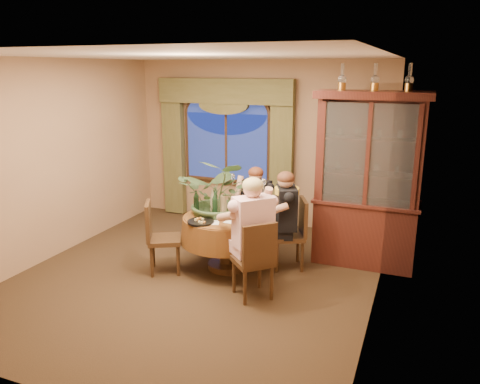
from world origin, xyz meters
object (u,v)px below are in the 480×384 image
at_px(chair_right, 253,259).
at_px(dining_table, 226,242).
at_px(oil_lamp_center, 375,77).
at_px(stoneware_vase, 223,204).
at_px(chair_front_left, 165,238).
at_px(person_back, 256,209).
at_px(chair_back_right, 288,234).
at_px(wine_bottle_1, 213,202).
at_px(person_scarf, 286,221).
at_px(wine_bottle_2, 215,205).
at_px(oil_lamp_left, 342,77).
at_px(wine_bottle_0, 215,198).
at_px(china_cabinet, 368,181).
at_px(centerpiece_plant, 220,166).
at_px(person_pink, 253,237).
at_px(oil_lamp_right, 410,77).
at_px(wine_bottle_3, 196,202).
at_px(olive_bowl, 228,215).
at_px(chair_back, 252,217).

bearing_deg(chair_right, dining_table, 90.00).
height_order(oil_lamp_center, chair_right, oil_lamp_center).
bearing_deg(stoneware_vase, chair_front_left, -142.36).
xyz_separation_m(dining_table, person_back, (0.16, 0.76, 0.27)).
height_order(chair_back_right, chair_front_left, same).
bearing_deg(wine_bottle_1, person_scarf, 16.20).
height_order(chair_front_left, wine_bottle_2, wine_bottle_2).
relative_size(oil_lamp_left, wine_bottle_0, 1.03).
bearing_deg(oil_lamp_center, wine_bottle_0, -161.42).
bearing_deg(oil_lamp_left, oil_lamp_center, 0.00).
relative_size(person_back, wine_bottle_2, 3.91).
distance_m(chair_back_right, wine_bottle_2, 1.08).
xyz_separation_m(china_cabinet, chair_front_left, (-2.43, -1.25, -0.71)).
distance_m(dining_table, centerpiece_plant, 1.04).
distance_m(chair_right, chair_back_right, 0.99).
height_order(china_cabinet, centerpiece_plant, china_cabinet).
height_order(china_cabinet, oil_lamp_left, oil_lamp_left).
distance_m(chair_right, chair_front_left, 1.35).
height_order(person_pink, wine_bottle_2, person_pink).
bearing_deg(oil_lamp_right, wine_bottle_3, -159.76).
distance_m(chair_right, centerpiece_plant, 1.38).
height_order(china_cabinet, oil_lamp_right, oil_lamp_right).
bearing_deg(wine_bottle_3, centerpiece_plant, 29.76).
height_order(person_scarf, wine_bottle_0, person_scarf).
relative_size(oil_lamp_left, olive_bowl, 2.27).
xyz_separation_m(chair_back, stoneware_vase, (-0.15, -0.76, 0.39)).
height_order(person_scarf, wine_bottle_1, person_scarf).
distance_m(person_pink, wine_bottle_0, 1.14).
xyz_separation_m(person_scarf, stoneware_vase, (-0.83, -0.23, 0.20)).
height_order(chair_back_right, chair_back, same).
bearing_deg(olive_bowl, wine_bottle_3, -172.41).
distance_m(chair_back_right, wine_bottle_0, 1.12).
xyz_separation_m(china_cabinet, oil_lamp_left, (-0.41, 0.00, 1.36)).
height_order(wine_bottle_0, wine_bottle_2, same).
bearing_deg(chair_front_left, china_cabinet, 88.37).
distance_m(china_cabinet, wine_bottle_1, 2.10).
bearing_deg(person_back, wine_bottle_2, 82.95).
xyz_separation_m(oil_lamp_right, centerpiece_plant, (-2.24, -0.77, -1.14)).
relative_size(person_scarf, centerpiece_plant, 1.16).
relative_size(oil_lamp_right, centerpiece_plant, 0.29).
distance_m(person_pink, person_back, 1.38).
relative_size(oil_lamp_center, person_back, 0.26).
distance_m(chair_back_right, person_back, 0.75).
bearing_deg(person_scarf, olive_bowl, 92.29).
distance_m(person_pink, olive_bowl, 0.77).
bearing_deg(wine_bottle_1, wine_bottle_2, -53.57).
relative_size(china_cabinet, chair_back_right, 2.48).
relative_size(china_cabinet, person_pink, 1.64).
height_order(oil_lamp_left, chair_back_right, oil_lamp_left).
relative_size(person_pink, wine_bottle_2, 4.38).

